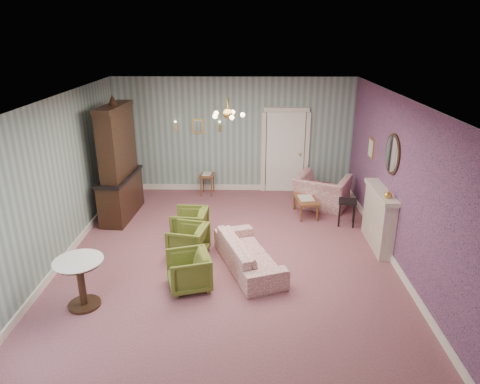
{
  "coord_description": "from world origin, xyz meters",
  "views": [
    {
      "loc": [
        0.32,
        -7.24,
        3.98
      ],
      "look_at": [
        0.2,
        0.4,
        1.1
      ],
      "focal_mm": 32.51,
      "sensor_mm": 36.0,
      "label": 1
    }
  ],
  "objects_px": {
    "coffee_table": "(305,206)",
    "sofa_chintz": "(249,249)",
    "pedestal_table": "(81,283)",
    "olive_chair_a": "(188,269)",
    "side_table_black": "(347,213)",
    "dresser": "(118,159)",
    "olive_chair_c": "(190,223)",
    "olive_chair_b": "(188,239)",
    "fireplace": "(379,218)",
    "wingback_chair": "(322,186)"
  },
  "relations": [
    {
      "from": "coffee_table",
      "to": "sofa_chintz",
      "type": "bearing_deg",
      "value": -119.11
    },
    {
      "from": "coffee_table",
      "to": "pedestal_table",
      "type": "xyz_separation_m",
      "value": [
        -3.82,
        -3.51,
        0.19
      ]
    },
    {
      "from": "olive_chair_a",
      "to": "sofa_chintz",
      "type": "height_order",
      "value": "sofa_chintz"
    },
    {
      "from": "olive_chair_a",
      "to": "side_table_black",
      "type": "bearing_deg",
      "value": 112.57
    },
    {
      "from": "dresser",
      "to": "olive_chair_c",
      "type": "bearing_deg",
      "value": -29.27
    },
    {
      "from": "olive_chair_b",
      "to": "dresser",
      "type": "bearing_deg",
      "value": -124.65
    },
    {
      "from": "olive_chair_b",
      "to": "olive_chair_c",
      "type": "height_order",
      "value": "olive_chair_c"
    },
    {
      "from": "side_table_black",
      "to": "olive_chair_c",
      "type": "bearing_deg",
      "value": -167.98
    },
    {
      "from": "olive_chair_a",
      "to": "pedestal_table",
      "type": "distance_m",
      "value": 1.63
    },
    {
      "from": "olive_chair_c",
      "to": "side_table_black",
      "type": "distance_m",
      "value": 3.36
    },
    {
      "from": "sofa_chintz",
      "to": "olive_chair_c",
      "type": "bearing_deg",
      "value": 26.52
    },
    {
      "from": "sofa_chintz",
      "to": "side_table_black",
      "type": "height_order",
      "value": "sofa_chintz"
    },
    {
      "from": "fireplace",
      "to": "sofa_chintz",
      "type": "bearing_deg",
      "value": -160.68
    },
    {
      "from": "fireplace",
      "to": "olive_chair_a",
      "type": "bearing_deg",
      "value": -156.16
    },
    {
      "from": "olive_chair_b",
      "to": "coffee_table",
      "type": "xyz_separation_m",
      "value": [
        2.41,
        1.92,
        -0.13
      ]
    },
    {
      "from": "wingback_chair",
      "to": "olive_chair_c",
      "type": "bearing_deg",
      "value": 56.35
    },
    {
      "from": "wingback_chair",
      "to": "side_table_black",
      "type": "bearing_deg",
      "value": 136.03
    },
    {
      "from": "olive_chair_b",
      "to": "side_table_black",
      "type": "relative_size",
      "value": 1.2
    },
    {
      "from": "olive_chair_b",
      "to": "coffee_table",
      "type": "height_order",
      "value": "olive_chair_b"
    },
    {
      "from": "side_table_black",
      "to": "olive_chair_b",
      "type": "bearing_deg",
      "value": -156.23
    },
    {
      "from": "olive_chair_c",
      "to": "fireplace",
      "type": "bearing_deg",
      "value": 91.07
    },
    {
      "from": "wingback_chair",
      "to": "olive_chair_b",
      "type": "bearing_deg",
      "value": 66.35
    },
    {
      "from": "olive_chair_c",
      "to": "coffee_table",
      "type": "relative_size",
      "value": 0.84
    },
    {
      "from": "fireplace",
      "to": "olive_chair_c",
      "type": "bearing_deg",
      "value": 176.12
    },
    {
      "from": "olive_chair_c",
      "to": "sofa_chintz",
      "type": "height_order",
      "value": "sofa_chintz"
    },
    {
      "from": "wingback_chair",
      "to": "pedestal_table",
      "type": "xyz_separation_m",
      "value": [
        -4.26,
        -4.02,
        -0.11
      ]
    },
    {
      "from": "olive_chair_b",
      "to": "sofa_chintz",
      "type": "xyz_separation_m",
      "value": [
        1.12,
        -0.4,
        0.03
      ]
    },
    {
      "from": "olive_chair_c",
      "to": "side_table_black",
      "type": "height_order",
      "value": "olive_chair_c"
    },
    {
      "from": "olive_chair_b",
      "to": "pedestal_table",
      "type": "height_order",
      "value": "pedestal_table"
    },
    {
      "from": "olive_chair_b",
      "to": "dresser",
      "type": "xyz_separation_m",
      "value": [
        -1.72,
        1.83,
        0.99
      ]
    },
    {
      "from": "olive_chair_c",
      "to": "sofa_chintz",
      "type": "relative_size",
      "value": 0.36
    },
    {
      "from": "fireplace",
      "to": "side_table_black",
      "type": "xyz_separation_m",
      "value": [
        -0.38,
        0.95,
        -0.3
      ]
    },
    {
      "from": "olive_chair_b",
      "to": "dresser",
      "type": "relative_size",
      "value": 0.25
    },
    {
      "from": "olive_chair_b",
      "to": "pedestal_table",
      "type": "bearing_deg",
      "value": -29.35
    },
    {
      "from": "olive_chair_a",
      "to": "pedestal_table",
      "type": "xyz_separation_m",
      "value": [
        -1.54,
        -0.53,
        0.06
      ]
    },
    {
      "from": "olive_chair_c",
      "to": "sofa_chintz",
      "type": "distance_m",
      "value": 1.63
    },
    {
      "from": "sofa_chintz",
      "to": "fireplace",
      "type": "bearing_deg",
      "value": -90.49
    },
    {
      "from": "pedestal_table",
      "to": "dresser",
      "type": "bearing_deg",
      "value": 95.32
    },
    {
      "from": "olive_chair_c",
      "to": "dresser",
      "type": "height_order",
      "value": "dresser"
    },
    {
      "from": "olive_chair_a",
      "to": "sofa_chintz",
      "type": "distance_m",
      "value": 1.18
    },
    {
      "from": "olive_chair_c",
      "to": "coffee_table",
      "type": "height_order",
      "value": "olive_chair_c"
    },
    {
      "from": "dresser",
      "to": "fireplace",
      "type": "xyz_separation_m",
      "value": [
        5.33,
        -1.36,
        -0.75
      ]
    },
    {
      "from": "olive_chair_b",
      "to": "side_table_black",
      "type": "distance_m",
      "value": 3.53
    },
    {
      "from": "olive_chair_b",
      "to": "fireplace",
      "type": "height_order",
      "value": "fireplace"
    },
    {
      "from": "olive_chair_a",
      "to": "coffee_table",
      "type": "bearing_deg",
      "value": 126.5
    },
    {
      "from": "pedestal_table",
      "to": "sofa_chintz",
      "type": "bearing_deg",
      "value": 25.22
    },
    {
      "from": "coffee_table",
      "to": "side_table_black",
      "type": "xyz_separation_m",
      "value": [
        0.82,
        -0.5,
        0.07
      ]
    },
    {
      "from": "olive_chair_c",
      "to": "pedestal_table",
      "type": "relative_size",
      "value": 0.86
    },
    {
      "from": "side_table_black",
      "to": "wingback_chair",
      "type": "bearing_deg",
      "value": 110.13
    },
    {
      "from": "dresser",
      "to": "coffee_table",
      "type": "relative_size",
      "value": 3.23
    }
  ]
}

